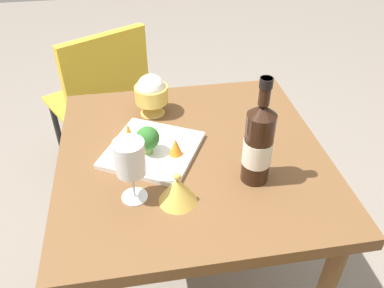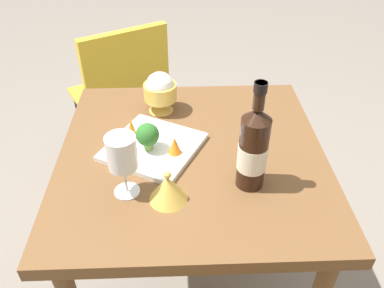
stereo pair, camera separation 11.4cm
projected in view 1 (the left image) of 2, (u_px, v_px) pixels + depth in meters
name	position (u px, v px, depth m)	size (l,w,h in m)	color
dining_table	(192.00, 177.00, 1.23)	(0.79, 0.79, 0.74)	brown
chair_near_window	(103.00, 95.00, 1.84)	(0.54, 0.54, 0.85)	gold
wine_bottle	(258.00, 143.00, 1.00)	(0.08, 0.08, 0.31)	black
wine_glass	(130.00, 159.00, 0.94)	(0.08, 0.08, 0.18)	white
rice_bowl	(151.00, 94.00, 1.29)	(0.11, 0.11, 0.14)	gold
rice_bowl_lid	(178.00, 190.00, 0.98)	(0.10, 0.10, 0.09)	gold
serving_plate	(153.00, 150.00, 1.16)	(0.34, 0.34, 0.02)	white
broccoli_floret	(148.00, 139.00, 1.11)	(0.07, 0.07, 0.09)	#729E4C
carrot_garnish_left	(176.00, 147.00, 1.11)	(0.04, 0.04, 0.05)	orange
carrot_garnish_right	(129.00, 132.00, 1.16)	(0.03, 0.03, 0.06)	orange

